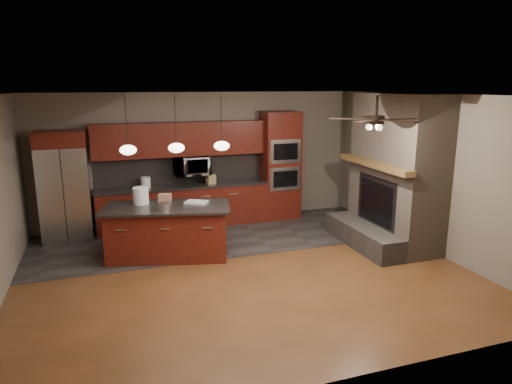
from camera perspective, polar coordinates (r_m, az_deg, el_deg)
name	(u,v)px	position (r m, az deg, el deg)	size (l,w,h in m)	color
ground	(244,271)	(7.51, -1.56, -9.84)	(7.00, 7.00, 0.00)	brown
ceiling	(242,95)	(6.91, -1.71, 12.03)	(7.00, 6.00, 0.02)	white
back_wall	(202,158)	(9.94, -6.77, 4.22)	(7.00, 0.02, 2.80)	slate
right_wall	(429,173)	(8.76, 20.83, 2.21)	(0.02, 6.00, 2.80)	slate
slate_tile_patch	(217,237)	(9.14, -4.93, -5.58)	(7.00, 2.40, 0.01)	#322F2D
fireplace_column	(394,176)	(8.81, 16.81, 1.89)	(1.30, 2.10, 2.80)	#6E5E4E
back_cabinetry	(183,185)	(9.70, -9.11, 0.87)	(3.59, 0.64, 2.20)	maroon
oven_tower	(280,166)	(10.17, 3.05, 3.31)	(0.80, 0.63, 2.38)	maroon
microwave	(192,165)	(9.66, -8.04, 3.32)	(0.73, 0.41, 0.50)	silver
refrigerator	(64,186)	(9.44, -22.83, 0.66)	(0.91, 0.75, 2.11)	silver
kitchen_island	(168,232)	(8.08, -10.99, -4.88)	(2.32, 1.45, 0.92)	maroon
white_bucket	(141,196)	(8.18, -14.20, -0.45)	(0.27, 0.27, 0.29)	white
paint_can	(164,206)	(7.71, -11.39, -1.78)	(0.18, 0.18, 0.12)	silver
paint_tray	(196,202)	(8.06, -7.47, -1.29)	(0.37, 0.26, 0.04)	silver
cardboard_box	(165,198)	(8.27, -11.33, -0.71)	(0.21, 0.16, 0.14)	#9E7451
counter_bucket	(146,182)	(9.54, -13.64, 1.17)	(0.19, 0.19, 0.22)	white
counter_box	(211,179)	(9.70, -5.67, 1.62)	(0.18, 0.14, 0.20)	tan
pendant_left	(128,150)	(7.38, -15.70, 5.11)	(0.26, 0.26, 0.92)	black
pendant_center	(176,148)	(7.46, -9.92, 5.49)	(0.26, 0.26, 0.92)	black
pendant_right	(222,146)	(7.61, -4.31, 5.80)	(0.26, 0.26, 0.92)	black
ceiling_fan	(376,119)	(6.97, 14.80, 8.80)	(1.27, 1.33, 0.41)	black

